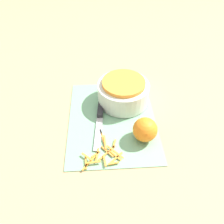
# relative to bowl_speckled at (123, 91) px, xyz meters

# --- Properties ---
(ground_plane) EXTENTS (4.00, 4.00, 0.00)m
(ground_plane) POSITION_rel_bowl_speckled_xyz_m (0.09, -0.05, -0.05)
(ground_plane) COLOR tan
(cutting_board) EXTENTS (0.40, 0.30, 0.01)m
(cutting_board) POSITION_rel_bowl_speckled_xyz_m (0.09, -0.05, -0.05)
(cutting_board) COLOR #75AD84
(cutting_board) RESTS_ON ground_plane
(bowl_speckled) EXTENTS (0.19, 0.19, 0.09)m
(bowl_speckled) POSITION_rel_bowl_speckled_xyz_m (0.00, 0.00, 0.00)
(bowl_speckled) COLOR silver
(bowl_speckled) RESTS_ON cutting_board
(knife) EXTENTS (0.24, 0.04, 0.02)m
(knife) POSITION_rel_bowl_speckled_xyz_m (0.07, -0.09, -0.04)
(knife) COLOR #232328
(knife) RESTS_ON cutting_board
(orange_left) EXTENTS (0.08, 0.08, 0.08)m
(orange_left) POSITION_rel_bowl_speckled_xyz_m (0.18, 0.05, -0.01)
(orange_left) COLOR orange
(orange_left) RESTS_ON cutting_board
(peel_pile) EXTENTS (0.15, 0.13, 0.01)m
(peel_pile) POSITION_rel_bowl_speckled_xyz_m (0.24, -0.08, -0.04)
(peel_pile) COLOR gold
(peel_pile) RESTS_ON cutting_board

